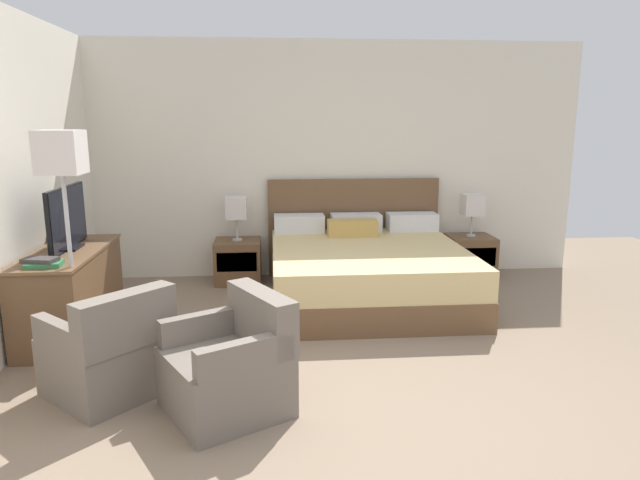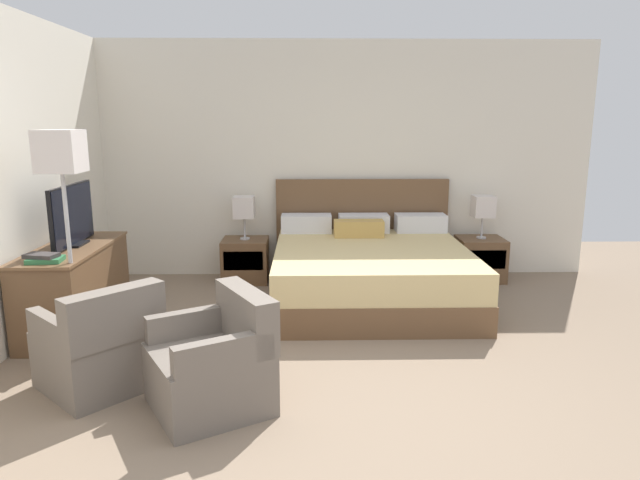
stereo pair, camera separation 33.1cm
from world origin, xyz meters
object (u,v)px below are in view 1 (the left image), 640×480
(tv, at_px, (67,219))
(bed, at_px, (366,269))
(dresser, at_px, (70,291))
(armchair_companion, at_px, (231,368))
(armchair_by_window, at_px, (110,354))
(floor_lamp, at_px, (62,170))
(book_red_cover, at_px, (44,264))
(book_blue_cover, at_px, (40,260))
(nightstand_left, at_px, (238,261))
(nightstand_right, at_px, (470,256))
(table_lamp_left, at_px, (236,209))
(table_lamp_right, at_px, (473,205))

(tv, bearing_deg, bed, 13.96)
(dresser, height_order, armchair_companion, armchair_companion)
(armchair_by_window, height_order, armchair_companion, same)
(armchair_companion, distance_m, floor_lamp, 1.95)
(dresser, xyz_separation_m, armchair_by_window, (0.64, -1.18, -0.10))
(book_red_cover, relative_size, book_blue_cover, 1.04)
(nightstand_left, bearing_deg, nightstand_right, 0.00)
(table_lamp_left, relative_size, dresser, 0.35)
(book_red_cover, bearing_deg, nightstand_left, 56.49)
(tv, relative_size, armchair_by_window, 0.88)
(bed, height_order, table_lamp_right, bed)
(nightstand_right, height_order, table_lamp_right, table_lamp_right)
(armchair_by_window, bearing_deg, book_blue_cover, 135.30)
(book_red_cover, xyz_separation_m, armchair_companion, (1.46, -0.93, -0.48))
(table_lamp_left, xyz_separation_m, tv, (-1.36, -1.41, 0.15))
(nightstand_right, bearing_deg, floor_lamp, -151.93)
(table_lamp_right, height_order, armchair_by_window, table_lamp_right)
(tv, relative_size, book_red_cover, 3.34)
(armchair_companion, bearing_deg, table_lamp_right, 48.58)
(nightstand_right, bearing_deg, book_red_cover, -153.57)
(dresser, bearing_deg, nightstand_left, 47.58)
(book_red_cover, relative_size, floor_lamp, 0.14)
(table_lamp_left, bearing_deg, book_blue_cover, -124.02)
(book_red_cover, distance_m, armchair_companion, 1.80)
(nightstand_left, relative_size, tv, 0.61)
(armchair_by_window, bearing_deg, bed, 42.99)
(dresser, height_order, book_red_cover, book_red_cover)
(nightstand_left, relative_size, table_lamp_left, 1.05)
(table_lamp_right, bearing_deg, nightstand_left, -179.97)
(table_lamp_left, distance_m, book_blue_cover, 2.44)
(tv, distance_m, book_blue_cover, 0.65)
(nightstand_right, relative_size, dresser, 0.37)
(table_lamp_right, distance_m, armchair_companion, 3.99)
(armchair_by_window, height_order, floor_lamp, floor_lamp)
(nightstand_left, relative_size, floor_lamp, 0.29)
(table_lamp_left, bearing_deg, table_lamp_right, 0.00)
(table_lamp_right, bearing_deg, floor_lamp, -151.92)
(bed, relative_size, floor_lamp, 1.19)
(nightstand_right, distance_m, book_red_cover, 4.57)
(nightstand_right, height_order, table_lamp_left, table_lamp_left)
(table_lamp_left, height_order, armchair_by_window, table_lamp_left)
(table_lamp_left, relative_size, floor_lamp, 0.28)
(tv, bearing_deg, book_blue_cover, -91.00)
(tv, relative_size, armchair_companion, 0.91)
(table_lamp_right, bearing_deg, armchair_by_window, -142.20)
(nightstand_right, distance_m, table_lamp_right, 0.61)
(nightstand_right, bearing_deg, armchair_by_window, -142.22)
(table_lamp_left, bearing_deg, nightstand_left, -90.00)
(bed, xyz_separation_m, book_red_cover, (-2.70, -1.29, 0.45))
(dresser, relative_size, book_red_cover, 5.54)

